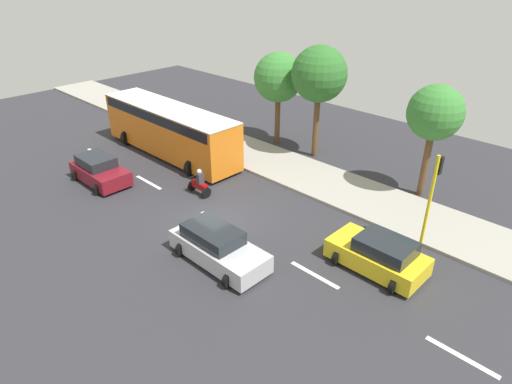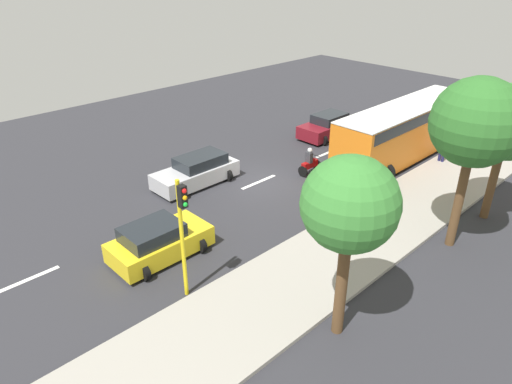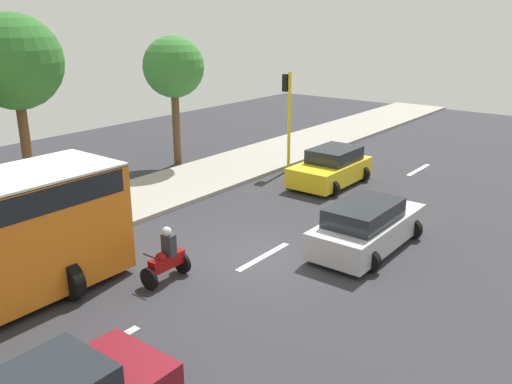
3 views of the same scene
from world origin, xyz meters
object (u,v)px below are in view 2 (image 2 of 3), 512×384
object	(u,v)px
street_tree_north	(476,124)
traffic_light_corner	(183,224)
city_bus	(405,128)
street_tree_center	(508,123)
pedestrian_near_signal	(443,146)
street_tree_south	(350,206)
motorcycle	(310,163)
car_yellow_cab	(159,241)
car_silver	(197,171)
car_maroon	(327,126)

from	to	relation	value
street_tree_north	traffic_light_corner	bearing A→B (deg)	-116.56
city_bus	street_tree_north	world-z (taller)	street_tree_north
street_tree_north	street_tree_center	xyz separation A→B (m)	(0.06, 3.30, -0.75)
pedestrian_near_signal	street_tree_south	bearing A→B (deg)	-74.97
traffic_light_corner	street_tree_north	distance (m)	11.20
street_tree_north	pedestrian_near_signal	bearing A→B (deg)	118.95
motorcycle	street_tree_south	xyz separation A→B (m)	(8.39, -8.58, 3.92)
car_yellow_cab	car_silver	world-z (taller)	same
car_maroon	car_yellow_cab	xyz separation A→B (m)	(3.98, -15.61, 0.00)
street_tree_north	street_tree_south	size ratio (longest dim) A/B	1.16
car_silver	street_tree_north	distance (m)	13.32
car_maroon	car_yellow_cab	size ratio (longest dim) A/B	0.97
car_silver	car_maroon	bearing A→B (deg)	88.55
pedestrian_near_signal	street_tree_north	size ratio (longest dim) A/B	0.24
motorcycle	city_bus	bearing A→B (deg)	68.05
car_yellow_cab	car_silver	xyz separation A→B (m)	(-4.25, 5.13, 0.00)
traffic_light_corner	street_tree_north	world-z (taller)	street_tree_north
motorcycle	pedestrian_near_signal	size ratio (longest dim) A/B	0.91
traffic_light_corner	street_tree_center	world-z (taller)	street_tree_center
car_yellow_cab	street_tree_north	distance (m)	12.76
street_tree_south	street_tree_center	bearing A→B (deg)	88.64
pedestrian_near_signal	street_tree_north	bearing A→B (deg)	-61.05
city_bus	street_tree_south	world-z (taller)	street_tree_south
car_yellow_cab	street_tree_south	xyz separation A→B (m)	(7.41, 1.78, 3.85)
car_yellow_cab	street_tree_center	size ratio (longest dim) A/B	0.64
street_tree_center	pedestrian_near_signal	bearing A→B (deg)	134.57
car_maroon	street_tree_south	bearing A→B (deg)	-50.51
traffic_light_corner	street_tree_south	world-z (taller)	street_tree_south
car_maroon	traffic_light_corner	xyz separation A→B (m)	(6.69, -16.22, 2.22)
car_yellow_cab	traffic_light_corner	size ratio (longest dim) A/B	0.88
street_tree_south	street_tree_center	size ratio (longest dim) A/B	0.98
traffic_light_corner	car_yellow_cab	bearing A→B (deg)	167.25
car_maroon	motorcycle	xyz separation A→B (m)	(3.00, -5.25, -0.07)
street_tree_south	street_tree_center	distance (m)	10.72
car_yellow_cab	motorcycle	xyz separation A→B (m)	(-0.98, 10.36, -0.07)
pedestrian_near_signal	street_tree_north	xyz separation A→B (m)	(4.24, -7.67, 4.19)
car_maroon	pedestrian_near_signal	distance (m)	7.46
car_maroon	traffic_light_corner	bearing A→B (deg)	-67.60
car_maroon	street_tree_south	xyz separation A→B (m)	(11.39, -13.83, 3.85)
traffic_light_corner	street_tree_center	bearing A→B (deg)	69.27
pedestrian_near_signal	street_tree_south	distance (m)	16.00
city_bus	pedestrian_near_signal	xyz separation A→B (m)	(2.05, 0.81, -0.79)
motorcycle	traffic_light_corner	world-z (taller)	traffic_light_corner
pedestrian_near_signal	traffic_light_corner	xyz separation A→B (m)	(-0.66, -17.47, 1.87)
car_yellow_cab	motorcycle	distance (m)	10.41
city_bus	motorcycle	size ratio (longest dim) A/B	7.19
car_silver	traffic_light_corner	world-z (taller)	traffic_light_corner
street_tree_north	street_tree_center	bearing A→B (deg)	88.97
motorcycle	street_tree_south	world-z (taller)	street_tree_south
traffic_light_corner	street_tree_north	bearing A→B (deg)	63.44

